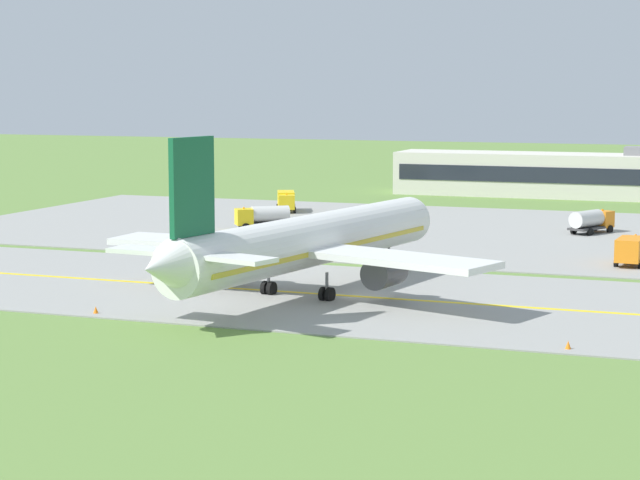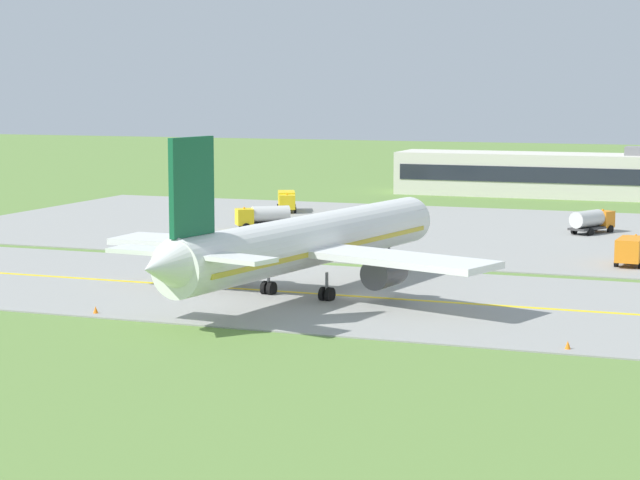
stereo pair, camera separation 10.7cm
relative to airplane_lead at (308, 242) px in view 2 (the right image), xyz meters
name	(u,v)px [view 2 (the right image)]	position (x,y,z in m)	size (l,w,h in m)	color
ground_plane	(364,298)	(4.40, 0.40, -4.13)	(500.00, 500.00, 0.00)	olive
taxiway_strip	(364,297)	(4.40, 0.40, -4.08)	(240.00, 28.00, 0.10)	gray
apron_pad	(578,237)	(14.40, 42.40, -4.08)	(140.00, 52.00, 0.10)	gray
taxiway_centreline	(364,297)	(4.40, 0.40, -4.03)	(220.00, 0.60, 0.01)	yellow
airplane_lead	(308,242)	(0.00, 0.00, 0.00)	(32.19, 39.50, 12.70)	white
service_truck_baggage	(632,249)	(21.77, 24.19, -2.60)	(2.60, 6.10, 2.60)	orange
service_truck_fuel	(263,216)	(-19.78, 37.36, -2.60)	(6.08, 5.15, 2.65)	yellow
service_truck_catering	(287,200)	(-24.20, 55.40, -2.60)	(4.28, 6.32, 2.60)	yellow
service_truck_pushback	(592,220)	(15.35, 46.08, -2.60)	(4.50, 6.29, 2.65)	orange
terminal_building	(569,175)	(6.27, 89.17, -0.98)	(49.97, 9.83, 7.45)	beige
traffic_cone_near_edge	(96,310)	(-11.24, -12.40, -3.83)	(0.44, 0.44, 0.60)	orange
traffic_cone_mid_edge	(568,346)	(21.70, -12.27, -3.83)	(0.44, 0.44, 0.60)	orange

